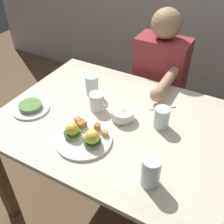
{
  "coord_description": "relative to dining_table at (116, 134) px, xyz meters",
  "views": [
    {
      "loc": [
        0.49,
        -0.93,
        1.62
      ],
      "look_at": [
        -0.02,
        0.0,
        0.78
      ],
      "focal_mm": 42.35,
      "sensor_mm": 36.0,
      "label": 1
    }
  ],
  "objects": [
    {
      "name": "diner_person",
      "position": [
        0.01,
        0.6,
        0.02
      ],
      "size": [
        0.34,
        0.54,
        1.14
      ],
      "color": "#33333D",
      "rests_on": "ground_plane"
    },
    {
      "name": "fruit_bowl",
      "position": [
        0.03,
        0.02,
        0.14
      ],
      "size": [
        0.12,
        0.12,
        0.06
      ],
      "color": "white",
      "rests_on": "dining_table"
    },
    {
      "name": "coffee_mug",
      "position": [
        -0.13,
        0.03,
        0.16
      ],
      "size": [
        0.11,
        0.08,
        0.09
      ],
      "color": "white",
      "rests_on": "dining_table"
    },
    {
      "name": "water_glass_extra",
      "position": [
        0.3,
        -0.28,
        0.17
      ],
      "size": [
        0.08,
        0.08,
        0.13
      ],
      "color": "silver",
      "rests_on": "dining_table"
    },
    {
      "name": "side_plate",
      "position": [
        -0.45,
        -0.15,
        0.12
      ],
      "size": [
        0.2,
        0.2,
        0.04
      ],
      "color": "white",
      "rests_on": "dining_table"
    },
    {
      "name": "fork",
      "position": [
        0.17,
        0.2,
        0.11
      ],
      "size": [
        0.14,
        0.11,
        0.0
      ],
      "color": "silver",
      "rests_on": "dining_table"
    },
    {
      "name": "water_glass_far",
      "position": [
        0.22,
        0.06,
        0.15
      ],
      "size": [
        0.08,
        0.08,
        0.11
      ],
      "color": "silver",
      "rests_on": "dining_table"
    },
    {
      "name": "water_glass_near",
      "position": [
        -0.23,
        0.14,
        0.16
      ],
      "size": [
        0.07,
        0.07,
        0.12
      ],
      "color": "silver",
      "rests_on": "dining_table"
    },
    {
      "name": "dining_table",
      "position": [
        0.0,
        0.0,
        0.0
      ],
      "size": [
        1.2,
        0.9,
        0.74
      ],
      "color": "beige",
      "rests_on": "ground_plane"
    },
    {
      "name": "ground_plane",
      "position": [
        0.0,
        0.0,
        -0.63
      ],
      "size": [
        6.0,
        6.0,
        0.0
      ],
      "primitive_type": "plane",
      "color": "brown"
    },
    {
      "name": "eggs_benedict_plate",
      "position": [
        -0.06,
        -0.21,
        0.13
      ],
      "size": [
        0.27,
        0.27,
        0.09
      ],
      "color": "white",
      "rests_on": "dining_table"
    }
  ]
}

